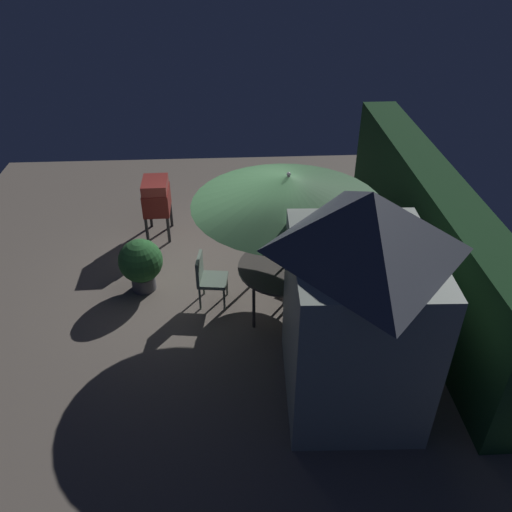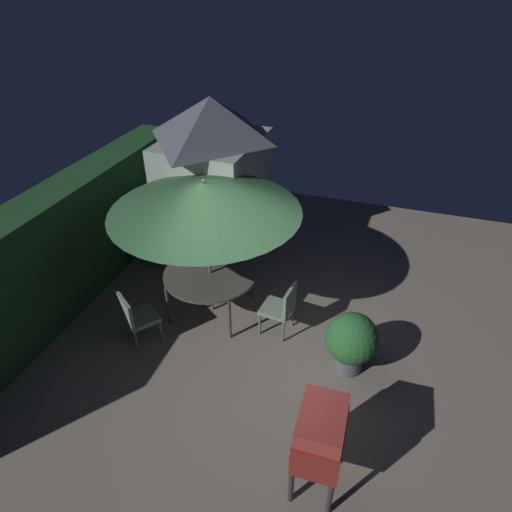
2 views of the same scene
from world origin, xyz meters
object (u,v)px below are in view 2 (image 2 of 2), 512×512
Objects in this scene: garden_shed at (214,177)px; chair_toward_hedge at (135,316)px; chair_near_shed at (282,307)px; chair_far_side at (198,246)px; bbq_grill at (320,435)px; patio_umbrella at (205,197)px; potted_plant_by_shed at (352,341)px; patio_table at (210,275)px.

chair_toward_hedge is (-2.94, 0.10, -1.04)m from garden_shed.
chair_near_shed is at bearing -136.42° from garden_shed.
chair_toward_hedge is (-2.09, 0.08, 0.00)m from chair_far_side.
bbq_grill reaches higher than chair_toward_hedge.
garden_shed is at bearing -2.04° from chair_toward_hedge.
bbq_grill reaches higher than chair_near_shed.
chair_toward_hedge is (-1.06, 0.79, -1.61)m from patio_umbrella.
chair_far_side is at bearing 178.51° from garden_shed.
garden_shed is 3.39× the size of chair_near_shed.
potted_plant_by_shed is at bearing -128.67° from garden_shed.
chair_toward_hedge is at bearing 143.41° from patio_umbrella.
patio_table is 1.40m from patio_umbrella.
patio_umbrella is 2.93m from potted_plant_by_shed.
patio_umbrella reaches higher than chair_far_side.
potted_plant_by_shed reaches higher than patio_table.
potted_plant_by_shed is at bearing -110.45° from chair_near_shed.
garden_shed is 2.99m from chair_near_shed.
potted_plant_by_shed is (-0.57, -2.39, -1.59)m from patio_umbrella.
chair_near_shed is 2.28m from chair_far_side.
chair_toward_hedge is (-1.06, 0.79, -0.21)m from patio_table.
bbq_grill is at bearing -136.23° from patio_table.
patio_umbrella is 3.18× the size of chair_far_side.
chair_toward_hedge is at bearing 98.72° from potted_plant_by_shed.
patio_umbrella is at bearing -145.68° from chair_far_side.
patio_umbrella is 2.05m from chair_near_shed.
bbq_grill reaches higher than patio_table.
bbq_grill is at bearing -155.27° from chair_near_shed.
bbq_grill is 1.33× the size of chair_toward_hedge.
patio_umbrella reaches higher than potted_plant_by_shed.
chair_toward_hedge is (-0.91, 2.04, 0.00)m from chair_near_shed.
chair_toward_hedge is (1.32, 3.07, -0.33)m from bbq_grill.
patio_table is 1.68× the size of chair_far_side.
chair_near_shed is 2.23m from chair_toward_hedge.
potted_plant_by_shed is at bearing -103.46° from patio_table.
garden_shed reaches higher than bbq_grill.
potted_plant_by_shed is (0.49, -3.17, 0.02)m from chair_toward_hedge.
potted_plant_by_shed is at bearing -3.33° from bbq_grill.
patio_umbrella is 3.18× the size of chair_toward_hedge.
patio_table is at bearing 43.77° from bbq_grill.
garden_shed is 3.12m from chair_toward_hedge.
garden_shed reaches higher than chair_near_shed.
chair_far_side is 1.00× the size of chair_toward_hedge.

